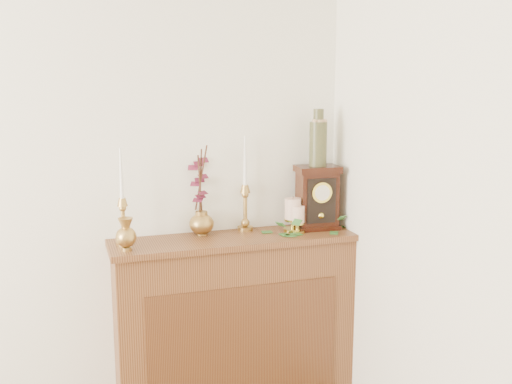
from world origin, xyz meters
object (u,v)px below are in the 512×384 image
object	(u,v)px
candlestick_center	(245,200)
bud_vase	(126,235)
candlestick_left	(123,214)
ginger_jar	(200,194)
ceramic_vase	(318,141)
mantel_clock	(317,198)

from	to	relation	value
candlestick_center	bud_vase	distance (m)	0.66
candlestick_left	candlestick_center	size ratio (longest dim) A/B	0.94
candlestick_center	ginger_jar	xyz separation A→B (m)	(-0.24, 0.01, 0.05)
ceramic_vase	candlestick_center	bearing A→B (deg)	168.91
ginger_jar	mantel_clock	xyz separation A→B (m)	(0.61, -0.08, -0.04)
candlestick_left	bud_vase	size ratio (longest dim) A/B	2.99
candlestick_center	ginger_jar	distance (m)	0.24
ginger_jar	ceramic_vase	bearing A→B (deg)	-7.69
ginger_jar	ceramic_vase	world-z (taller)	ceramic_vase
mantel_clock	ceramic_vase	bearing A→B (deg)	90.00
candlestick_left	bud_vase	distance (m)	0.13
candlestick_left	ceramic_vase	xyz separation A→B (m)	(1.00, 0.01, 0.31)
bud_vase	ginger_jar	bearing A→B (deg)	27.00
candlestick_left	ceramic_vase	bearing A→B (deg)	0.35
ginger_jar	candlestick_center	bearing A→B (deg)	-2.27
ceramic_vase	candlestick_left	bearing A→B (deg)	-179.65
ginger_jar	ceramic_vase	distance (m)	0.66
candlestick_left	mantel_clock	xyz separation A→B (m)	(1.00, 0.00, 0.01)
candlestick_center	ceramic_vase	bearing A→B (deg)	-11.09
candlestick_left	ceramic_vase	distance (m)	1.04
ceramic_vase	mantel_clock	bearing A→B (deg)	-94.09
candlestick_left	ginger_jar	xyz separation A→B (m)	(0.39, 0.09, 0.06)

